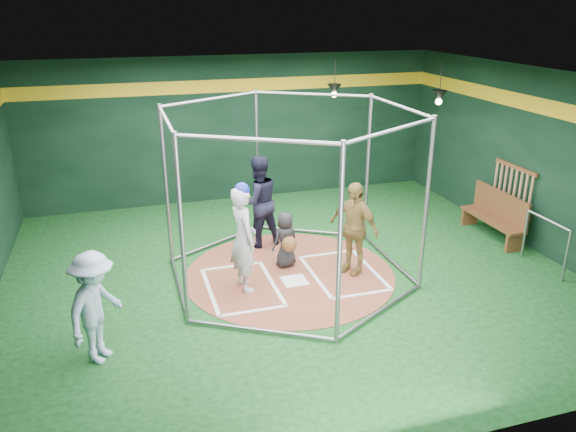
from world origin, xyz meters
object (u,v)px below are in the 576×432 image
object	(u,v)px
batter_figure	(243,237)
dugout_bench	(496,214)
visitor_leopard	(353,228)
umpire	(258,201)

from	to	relation	value
batter_figure	dugout_bench	size ratio (longest dim) A/B	1.11
visitor_leopard	umpire	distance (m)	2.14
visitor_leopard	dugout_bench	world-z (taller)	visitor_leopard
visitor_leopard	dugout_bench	xyz separation A→B (m)	(3.50, 0.64, -0.35)
batter_figure	umpire	xyz separation A→B (m)	(0.69, 1.73, -0.02)
visitor_leopard	dugout_bench	size ratio (longest dim) A/B	1.00
batter_figure	visitor_leopard	bearing A→B (deg)	1.69
batter_figure	visitor_leopard	xyz separation A→B (m)	(2.03, 0.06, -0.09)
umpire	dugout_bench	size ratio (longest dim) A/B	1.08
batter_figure	umpire	distance (m)	1.86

